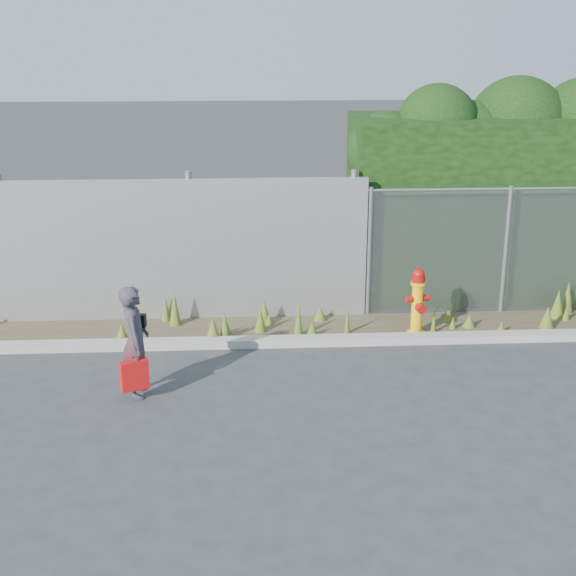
% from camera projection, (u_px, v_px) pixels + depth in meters
% --- Properties ---
extents(ground, '(80.00, 80.00, 0.00)m').
position_uv_depth(ground, '(319.00, 401.00, 9.82)').
color(ground, '#333335').
rests_on(ground, ground).
extents(curb, '(16.00, 0.22, 0.12)m').
position_uv_depth(curb, '(307.00, 341.00, 11.51)').
color(curb, '#9B978C').
rests_on(curb, ground).
extents(weed_strip, '(16.00, 1.32, 0.55)m').
position_uv_depth(weed_strip, '(352.00, 320.00, 12.09)').
color(weed_strip, '#473928').
rests_on(weed_strip, ground).
extents(corrugated_fence, '(8.50, 0.21, 2.30)m').
position_uv_depth(corrugated_fence, '(88.00, 252.00, 12.15)').
color(corrugated_fence, '#A4A7AB').
rests_on(corrugated_fence, ground).
extents(chainlink_fence, '(6.50, 0.07, 2.05)m').
position_uv_depth(chainlink_fence, '(571.00, 249.00, 12.57)').
color(chainlink_fence, gray).
rests_on(chainlink_fence, ground).
extents(hedge, '(7.42, 1.88, 3.61)m').
position_uv_depth(hedge, '(569.00, 177.00, 13.23)').
color(hedge, black).
rests_on(hedge, ground).
extents(fire_hydrant, '(0.35, 0.31, 1.05)m').
position_uv_depth(fire_hydrant, '(417.00, 303.00, 11.73)').
color(fire_hydrant, yellow).
rests_on(fire_hydrant, ground).
extents(woman, '(0.39, 0.55, 1.42)m').
position_uv_depth(woman, '(135.00, 341.00, 9.77)').
color(woman, '#0E4E59').
rests_on(woman, ground).
extents(red_tote_bag, '(0.33, 0.12, 0.44)m').
position_uv_depth(red_tote_bag, '(135.00, 375.00, 9.69)').
color(red_tote_bag, red).
extents(black_shoulder_bag, '(0.21, 0.09, 0.16)m').
position_uv_depth(black_shoulder_bag, '(137.00, 320.00, 9.83)').
color(black_shoulder_bag, black).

